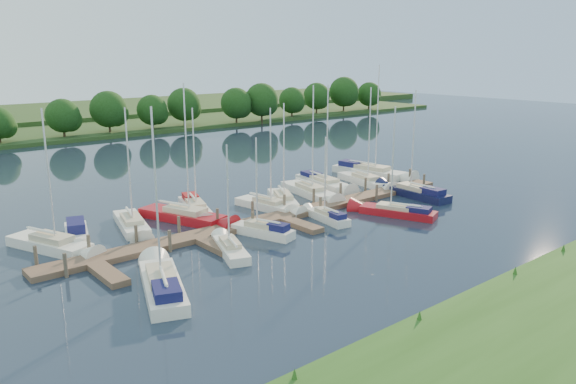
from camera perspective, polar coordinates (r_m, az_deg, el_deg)
ground at (r=41.53m, az=5.98°, el=-5.24°), size 260.00×260.00×0.00m
near_bank at (r=33.22m, az=26.52°, el=-11.34°), size 90.00×10.00×0.50m
dock at (r=46.59m, az=-0.45°, el=-2.75°), size 40.00×6.00×0.40m
mooring_pilings at (r=47.32m, az=-1.31°, el=-1.98°), size 38.24×2.84×2.00m
far_shore at (r=106.88m, az=-24.24°, el=5.64°), size 180.00×30.00×0.60m
treeline at (r=95.67m, az=-19.33°, el=7.61°), size 146.62×9.56×8.32m
sailboat_n_0 at (r=43.14m, az=-22.72°, el=-5.16°), size 4.41×8.04×10.48m
motorboat at (r=45.15m, az=-20.68°, el=-4.03°), size 2.96×5.63×1.70m
sailboat_n_2 at (r=46.19m, az=-15.52°, el=-3.33°), size 3.47×7.93×10.00m
sailboat_n_3 at (r=47.28m, az=-10.24°, el=-2.62°), size 4.75×9.18×11.77m
sailboat_n_4 at (r=49.87m, az=-9.39°, el=-1.66°), size 3.65×7.42×9.51m
sailboat_n_5 at (r=50.00m, az=-1.94°, el=-1.49°), size 2.75×7.41×9.39m
sailboat_n_6 at (r=51.72m, az=-0.46°, el=-0.95°), size 4.70×7.25×9.66m
sailboat_n_7 at (r=54.89m, az=2.35°, el=-0.08°), size 3.26×8.82×11.05m
sailboat_n_8 at (r=58.86m, az=3.71°, el=0.90°), size 2.99×8.73×10.86m
sailboat_n_9 at (r=60.09m, az=7.96°, el=1.04°), size 3.21×8.41×10.56m
sailboat_n_10 at (r=64.41m, az=8.49°, el=1.95°), size 3.87×10.20×12.76m
sailboat_s_0 at (r=34.18m, az=-12.66°, el=-9.27°), size 4.58×8.69×11.20m
sailboat_s_1 at (r=39.60m, az=-5.90°, el=-5.80°), size 3.13×6.11×7.95m
sailboat_s_2 at (r=43.01m, az=-2.72°, el=-4.02°), size 2.95×5.99×7.93m
sailboat_s_3 at (r=46.83m, az=3.96°, el=-2.55°), size 2.03×5.65×7.31m
sailboat_s_4 at (r=49.08m, az=10.79°, el=-2.00°), size 4.06×7.54×9.63m
sailboat_s_5 at (r=55.80m, az=12.68°, el=-0.12°), size 2.31×8.30×10.62m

